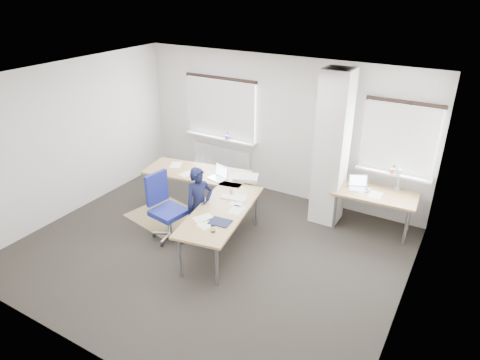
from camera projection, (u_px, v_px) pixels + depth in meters
The scene contains 8 objects.
ground at pixel (209, 250), 7.10m from camera, with size 6.00×6.00×0.00m, color #292521.
room_shell at pixel (232, 145), 6.61m from camera, with size 6.04×5.04×2.82m.
floor_mat at pixel (166, 216), 8.09m from camera, with size 1.26×1.07×0.01m, color #907C4E.
white_crate at pixel (197, 171), 9.63m from camera, with size 0.46×0.32×0.28m, color white.
desk_main at pixel (211, 191), 7.50m from camera, with size 2.82×2.63×0.96m.
desk_side at pixel (375, 195), 7.39m from camera, with size 1.44×0.80×1.22m.
task_chair at pixel (168, 221), 7.30m from camera, with size 0.64×0.63×1.17m.
person at pixel (200, 205), 7.13m from camera, with size 0.48×0.32×1.32m, color black.
Camera 1 is at (3.42, -4.83, 4.12)m, focal length 32.00 mm.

